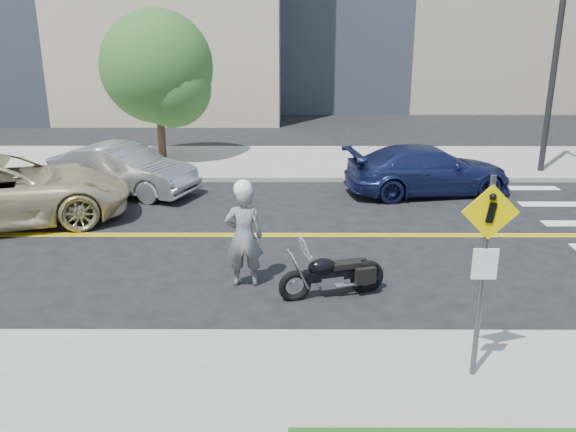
# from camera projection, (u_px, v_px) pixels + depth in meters

# --- Properties ---
(ground_plane) EXTENTS (120.00, 120.00, 0.00)m
(ground_plane) POSITION_uv_depth(u_px,v_px,m) (228.00, 235.00, 14.99)
(ground_plane) COLOR black
(ground_plane) RESTS_ON ground
(sidewalk_near) EXTENTS (60.00, 5.00, 0.15)m
(sidewalk_near) POSITION_uv_depth(u_px,v_px,m) (172.00, 430.00, 7.84)
(sidewalk_near) COLOR #9E9B91
(sidewalk_near) RESTS_ON ground_plane
(sidewalk_far) EXTENTS (60.00, 5.00, 0.15)m
(sidewalk_far) POSITION_uv_depth(u_px,v_px,m) (248.00, 162.00, 22.08)
(sidewalk_far) COLOR #9E9B91
(sidewalk_far) RESTS_ON ground_plane
(traffic_light) EXTENTS (0.28, 4.50, 7.00)m
(traffic_light) POSITION_uv_depth(u_px,v_px,m) (572.00, 32.00, 18.31)
(traffic_light) COLOR black
(traffic_light) RESTS_ON sidewalk_far
(pedestrian_sign) EXTENTS (0.78, 0.08, 3.00)m
(pedestrian_sign) POSITION_uv_depth(u_px,v_px,m) (485.00, 259.00, 8.36)
(pedestrian_sign) COLOR #4C4C51
(pedestrian_sign) RESTS_ON sidewalk_near
(motorcyclist) EXTENTS (0.78, 0.54, 2.18)m
(motorcyclist) POSITION_uv_depth(u_px,v_px,m) (244.00, 234.00, 11.90)
(motorcyclist) COLOR #BBBAC0
(motorcyclist) RESTS_ON ground
(motorcycle) EXTENTS (2.15, 1.19, 1.25)m
(motorcycle) POSITION_uv_depth(u_px,v_px,m) (333.00, 265.00, 11.59)
(motorcycle) COLOR black
(motorcycle) RESTS_ON ground
(suv) EXTENTS (6.96, 4.87, 1.76)m
(suv) POSITION_uv_depth(u_px,v_px,m) (2.00, 190.00, 15.58)
(suv) COLOR beige
(suv) RESTS_ON ground
(parked_car_silver) EXTENTS (4.75, 3.09, 1.48)m
(parked_car_silver) POSITION_uv_depth(u_px,v_px,m) (123.00, 170.00, 18.27)
(parked_car_silver) COLOR gray
(parked_car_silver) RESTS_ON ground
(parked_car_blue) EXTENTS (5.25, 2.85, 1.44)m
(parked_car_blue) POSITION_uv_depth(u_px,v_px,m) (428.00, 170.00, 18.29)
(parked_car_blue) COLOR navy
(parked_car_blue) RESTS_ON ground
(tree_far_a) EXTENTS (3.96, 3.96, 5.41)m
(tree_far_a) POSITION_uv_depth(u_px,v_px,m) (157.00, 67.00, 21.40)
(tree_far_a) COLOR #382619
(tree_far_a) RESTS_ON ground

